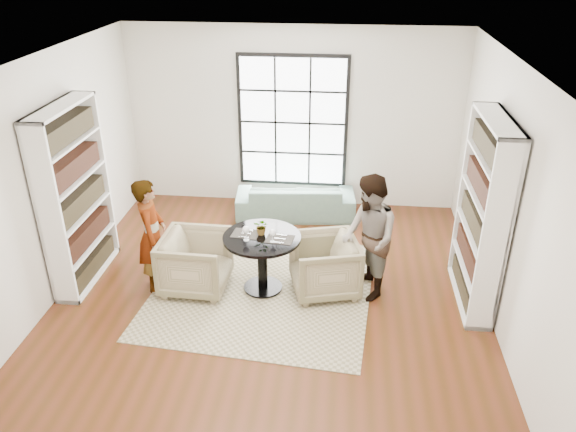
# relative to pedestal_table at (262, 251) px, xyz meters

# --- Properties ---
(ground) EXTENTS (6.00, 6.00, 0.00)m
(ground) POSITION_rel_pedestal_table_xyz_m (0.12, -0.22, -0.58)
(ground) COLOR #582714
(room_shell) EXTENTS (6.00, 6.01, 6.00)m
(room_shell) POSITION_rel_pedestal_table_xyz_m (0.12, 0.32, 0.68)
(room_shell) COLOR silver
(room_shell) RESTS_ON ground
(rug) EXTENTS (3.05, 3.05, 0.01)m
(rug) POSITION_rel_pedestal_table_xyz_m (0.00, -0.00, -0.57)
(rug) COLOR tan
(rug) RESTS_ON ground
(pedestal_table) EXTENTS (1.00, 1.00, 0.80)m
(pedestal_table) POSITION_rel_pedestal_table_xyz_m (0.00, 0.00, 0.00)
(pedestal_table) COLOR black
(pedestal_table) RESTS_ON ground
(sofa) EXTENTS (2.01, 0.94, 0.57)m
(sofa) POSITION_rel_pedestal_table_xyz_m (0.22, 2.23, -0.29)
(sofa) COLOR gray
(sofa) RESTS_ON ground
(armchair_left) EXTENTS (0.88, 0.86, 0.78)m
(armchair_left) POSITION_rel_pedestal_table_xyz_m (-0.87, -0.06, -0.19)
(armchair_left) COLOR tan
(armchair_left) RESTS_ON ground
(armchair_right) EXTENTS (1.02, 1.00, 0.76)m
(armchair_right) POSITION_rel_pedestal_table_xyz_m (0.80, 0.05, -0.19)
(armchair_right) COLOR tan
(armchair_right) RESTS_ON ground
(person_left) EXTENTS (0.47, 0.62, 1.54)m
(person_left) POSITION_rel_pedestal_table_xyz_m (-1.42, -0.06, 0.19)
(person_left) COLOR gray
(person_left) RESTS_ON ground
(person_right) EXTENTS (0.83, 0.95, 1.65)m
(person_right) POSITION_rel_pedestal_table_xyz_m (1.35, 0.05, 0.25)
(person_right) COLOR gray
(person_right) RESTS_ON ground
(placemat_left) EXTENTS (0.37, 0.30, 0.01)m
(placemat_left) POSITION_rel_pedestal_table_xyz_m (-0.21, 0.04, 0.22)
(placemat_left) COLOR black
(placemat_left) RESTS_ON pedestal_table
(placemat_right) EXTENTS (0.37, 0.30, 0.01)m
(placemat_right) POSITION_rel_pedestal_table_xyz_m (0.24, -0.05, 0.22)
(placemat_right) COLOR black
(placemat_right) RESTS_ON pedestal_table
(cutlery_left) EXTENTS (0.16, 0.23, 0.01)m
(cutlery_left) POSITION_rel_pedestal_table_xyz_m (-0.21, 0.04, 0.23)
(cutlery_left) COLOR #B8B8BD
(cutlery_left) RESTS_ON placemat_left
(cutlery_right) EXTENTS (0.16, 0.23, 0.01)m
(cutlery_right) POSITION_rel_pedestal_table_xyz_m (0.24, -0.05, 0.23)
(cutlery_right) COLOR #B8B8BD
(cutlery_right) RESTS_ON placemat_right
(wine_glass_left) EXTENTS (0.09, 0.09, 0.20)m
(wine_glass_left) POSITION_rel_pedestal_table_xyz_m (-0.18, -0.12, 0.36)
(wine_glass_left) COLOR silver
(wine_glass_left) RESTS_ON pedestal_table
(wine_glass_right) EXTENTS (0.08, 0.08, 0.17)m
(wine_glass_right) POSITION_rel_pedestal_table_xyz_m (0.15, -0.13, 0.34)
(wine_glass_right) COLOR silver
(wine_glass_right) RESTS_ON pedestal_table
(flower_centerpiece) EXTENTS (0.23, 0.21, 0.21)m
(flower_centerpiece) POSITION_rel_pedestal_table_xyz_m (-0.01, 0.06, 0.33)
(flower_centerpiece) COLOR gray
(flower_centerpiece) RESTS_ON pedestal_table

